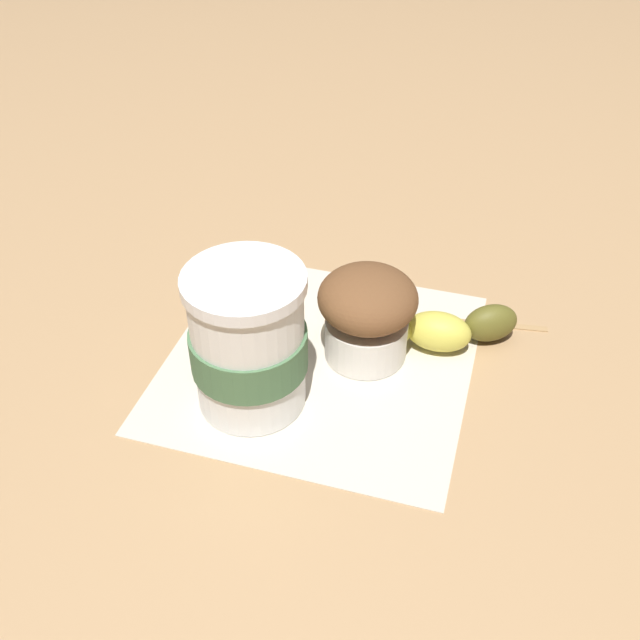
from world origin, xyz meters
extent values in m
plane|color=tan|center=(0.00, 0.00, 0.00)|extent=(3.00, 3.00, 0.00)
cube|color=beige|center=(0.00, 0.00, 0.00)|extent=(0.29, 0.29, 0.00)
cylinder|color=white|center=(-0.06, 0.05, 0.06)|extent=(0.09, 0.09, 0.11)
cylinder|color=white|center=(-0.06, 0.05, 0.12)|extent=(0.09, 0.09, 0.01)
cylinder|color=#4C754C|center=(-0.06, 0.05, 0.06)|extent=(0.09, 0.09, 0.03)
cylinder|color=white|center=(0.02, -0.04, 0.02)|extent=(0.07, 0.07, 0.04)
ellipsoid|color=brown|center=(0.02, -0.04, 0.06)|extent=(0.08, 0.08, 0.05)
ellipsoid|color=#D6CC4C|center=(0.07, -0.01, 0.02)|extent=(0.06, 0.05, 0.04)
ellipsoid|color=#D6CC4C|center=(0.04, -0.05, 0.02)|extent=(0.06, 0.07, 0.04)
ellipsoid|color=#D6CC4C|center=(0.03, -0.10, 0.02)|extent=(0.04, 0.06, 0.04)
ellipsoid|color=brown|center=(0.05, -0.14, 0.02)|extent=(0.05, 0.06, 0.04)
cube|color=tan|center=(0.08, -0.14, 0.00)|extent=(0.01, 0.11, 0.00)
camera|label=1|loc=(-0.48, -0.08, 0.44)|focal=42.00mm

